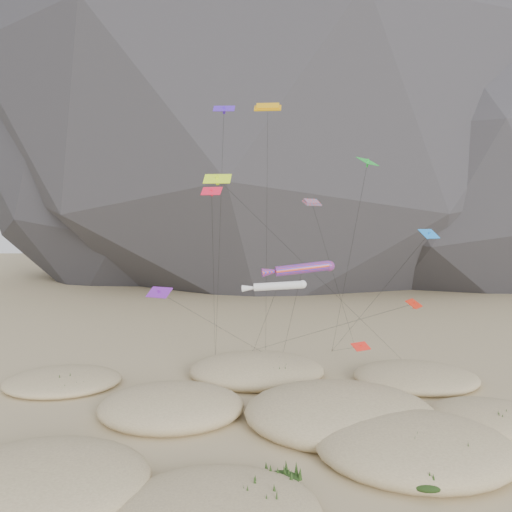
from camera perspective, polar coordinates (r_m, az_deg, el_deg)
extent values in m
plane|color=#CCB789|center=(41.21, 3.87, -20.46)|extent=(500.00, 500.00, 0.00)
ellipsoid|color=black|center=(158.88, 4.37, 19.41)|extent=(191.54, 147.29, 156.00)
ellipsoid|color=#2B2B30|center=(166.48, -11.93, 12.96)|extent=(136.20, 127.83, 116.00)
ellipsoid|color=black|center=(160.07, 22.20, 10.98)|extent=(130.55, 126.41, 100.00)
ellipsoid|color=#CCB789|center=(36.67, -23.50, -22.68)|extent=(13.83, 11.75, 3.31)
ellipsoid|color=#CCB789|center=(32.13, -4.52, -26.98)|extent=(12.17, 10.35, 2.05)
ellipsoid|color=#CCB789|center=(40.34, 17.61, -19.99)|extent=(14.52, 12.34, 3.42)
ellipsoid|color=#CCB789|center=(46.71, -9.65, -16.59)|extent=(12.98, 11.03, 3.15)
ellipsoid|color=#CCB789|center=(44.72, 9.53, -17.27)|extent=(16.17, 13.75, 3.98)
ellipsoid|color=#CCB789|center=(48.29, 25.09, -16.47)|extent=(10.55, 8.97, 2.20)
ellipsoid|color=#CCB789|center=(56.64, 0.08, -12.89)|extent=(14.95, 12.71, 3.13)
ellipsoid|color=#CCB789|center=(57.51, 17.77, -13.01)|extent=(13.20, 11.22, 2.26)
ellipsoid|color=#CCB789|center=(57.46, -21.22, -13.16)|extent=(12.11, 10.30, 2.00)
ellipsoid|color=black|center=(39.27, -23.90, -20.60)|extent=(2.80, 2.39, 0.84)
ellipsoid|color=black|center=(39.68, -19.86, -20.40)|extent=(2.02, 1.73, 0.61)
ellipsoid|color=black|center=(32.38, -0.35, -26.43)|extent=(2.73, 2.33, 0.82)
ellipsoid|color=black|center=(35.08, 3.01, -24.09)|extent=(2.23, 1.91, 0.67)
ellipsoid|color=black|center=(39.21, 20.03, -20.38)|extent=(3.57, 3.05, 1.07)
ellipsoid|color=black|center=(35.67, 18.81, -23.25)|extent=(2.63, 2.25, 0.79)
ellipsoid|color=black|center=(48.21, -10.71, -15.83)|extent=(2.99, 2.56, 0.90)
ellipsoid|color=black|center=(47.46, -7.84, -16.25)|extent=(1.87, 1.60, 0.56)
ellipsoid|color=black|center=(46.26, 8.66, -16.27)|extent=(3.33, 2.85, 1.00)
ellipsoid|color=black|center=(47.61, 12.08, -15.85)|extent=(3.06, 2.62, 0.92)
ellipsoid|color=black|center=(41.78, 7.32, -18.79)|extent=(2.41, 2.06, 0.72)
ellipsoid|color=black|center=(47.62, 26.61, -16.67)|extent=(2.23, 1.91, 0.67)
ellipsoid|color=black|center=(56.15, 1.13, -12.72)|extent=(2.66, 2.28, 0.80)
ellipsoid|color=black|center=(53.84, 2.32, -13.56)|extent=(2.30, 1.96, 0.69)
ellipsoid|color=black|center=(57.39, 17.43, -12.84)|extent=(2.14, 1.83, 0.64)
ellipsoid|color=black|center=(54.53, 15.74, -13.80)|extent=(2.34, 2.01, 0.70)
ellipsoid|color=black|center=(55.15, -20.87, -13.82)|extent=(2.23, 1.91, 0.67)
ellipsoid|color=black|center=(53.92, -20.01, -14.31)|extent=(1.70, 1.45, 0.51)
cylinder|color=#3F2D1E|center=(62.92, -0.40, -11.72)|extent=(0.08, 0.08, 0.30)
cylinder|color=#3F2D1E|center=(61.68, 2.90, -12.04)|extent=(0.08, 0.08, 0.30)
cylinder|color=#3F2D1E|center=(61.07, 6.60, -12.22)|extent=(0.08, 0.08, 0.30)
cylinder|color=#3F2D1E|center=(67.97, 8.68, -10.60)|extent=(0.08, 0.08, 0.30)
cylinder|color=#3F2D1E|center=(60.56, 13.57, -12.44)|extent=(0.08, 0.08, 0.30)
cylinder|color=#3F2D1E|center=(62.26, -4.67, -11.90)|extent=(0.08, 0.08, 0.30)
cylinder|color=#3F2D1E|center=(64.83, 16.57, -11.41)|extent=(0.08, 0.08, 0.30)
cylinder|color=#3F2D1E|center=(63.56, -3.75, -11.57)|extent=(0.08, 0.08, 0.30)
cylinder|color=red|center=(47.23, 5.35, -1.42)|extent=(5.34, 1.63, 1.49)
sphere|color=red|center=(47.84, 8.39, -1.13)|extent=(1.00, 1.00, 1.00)
cone|color=red|center=(46.73, 1.93, -1.78)|extent=(2.25, 1.13, 1.07)
cylinder|color=black|center=(54.78, 3.97, -7.41)|extent=(1.42, 13.59, 12.68)
cylinder|color=silver|center=(44.42, 2.55, -3.44)|extent=(4.41, 1.16, 0.99)
sphere|color=silver|center=(44.30, 5.35, -3.24)|extent=(0.73, 0.73, 0.73)
cone|color=silver|center=(44.67, -0.50, -3.67)|extent=(1.83, 0.81, 0.74)
cylinder|color=black|center=(53.69, 0.65, -8.34)|extent=(2.89, 16.96, 11.37)
cube|color=orange|center=(52.56, 1.35, 16.55)|extent=(2.80, 1.30, 0.80)
cube|color=orange|center=(52.61, 1.35, 16.77)|extent=(2.37, 1.02, 0.78)
cylinder|color=black|center=(56.38, 1.21, 1.06)|extent=(0.08, 10.20, 28.57)
cube|color=red|center=(53.45, 6.42, 6.02)|extent=(2.24, 1.97, 0.60)
cube|color=red|center=(53.46, 6.42, 6.23)|extent=(1.87, 1.63, 0.59)
cylinder|color=black|center=(60.33, 9.20, -3.34)|extent=(7.33, 12.17, 19.08)
cube|color=red|center=(46.41, 17.61, -5.22)|extent=(1.91, 2.10, 0.67)
cube|color=red|center=(46.44, 17.61, -5.40)|extent=(0.28, 0.29, 0.65)
cylinder|color=black|center=(54.01, 5.33, -9.09)|extent=(18.21, 17.39, 9.78)
cube|color=#701CA6|center=(47.79, -11.00, -4.10)|extent=(2.61, 2.09, 0.87)
cube|color=#701CA6|center=(47.81, -11.00, -4.28)|extent=(0.36, 0.35, 0.79)
cylinder|color=black|center=(54.23, -3.23, -8.69)|extent=(12.08, 12.94, 10.41)
cube|color=green|center=(49.78, 12.64, 10.49)|extent=(2.46, 2.56, 0.78)
cube|color=green|center=(49.76, 12.64, 10.32)|extent=(0.33, 0.33, 0.80)
cylinder|color=black|center=(57.88, 10.36, -1.75)|extent=(0.77, 16.90, 22.80)
cube|color=#D1FF1A|center=(49.18, -4.44, 8.79)|extent=(2.74, 1.53, 1.03)
cube|color=#D1FF1A|center=(49.17, -4.44, 8.62)|extent=(0.34, 0.34, 0.89)
cylinder|color=black|center=(55.22, 7.48, -2.81)|extent=(21.82, 11.31, 21.22)
cube|color=red|center=(45.83, 11.89, -10.07)|extent=(1.88, 1.61, 0.56)
cube|color=red|center=(45.87, 11.89, -10.26)|extent=(0.24, 0.22, 0.57)
cylinder|color=black|center=(56.89, 9.98, -10.44)|extent=(0.66, 21.58, 5.99)
cube|color=#4720BE|center=(49.50, -3.67, 16.48)|extent=(2.06, 1.12, 0.75)
cube|color=#4720BE|center=(49.47, -3.67, 16.31)|extent=(0.25, 0.22, 0.70)
cylinder|color=black|center=(54.20, -4.23, 0.58)|extent=(2.03, 11.63, 27.78)
cube|color=red|center=(44.03, -5.09, 7.41)|extent=(1.90, 1.19, 0.76)
cube|color=red|center=(44.02, -5.09, 7.22)|extent=(0.26, 0.30, 0.59)
cylinder|color=black|center=(52.42, -4.85, -3.97)|extent=(1.22, 16.04, 19.69)
cube|color=blue|center=(50.43, 19.17, 2.41)|extent=(2.36, 2.16, 0.90)
cube|color=blue|center=(50.43, 19.16, 2.24)|extent=(0.39, 0.39, 0.73)
cylinder|color=black|center=(58.60, 13.19, -5.13)|extent=(6.61, 17.47, 15.88)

